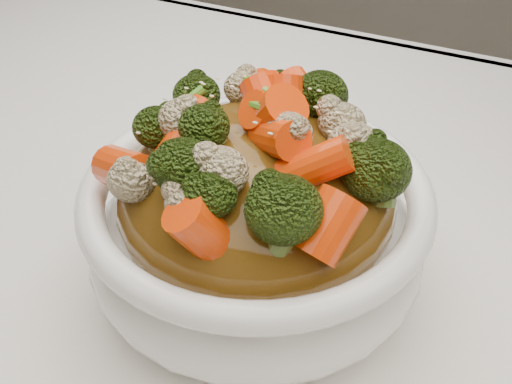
% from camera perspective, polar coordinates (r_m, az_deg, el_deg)
% --- Properties ---
extents(tablecloth, '(1.20, 0.80, 0.04)m').
position_cam_1_polar(tablecloth, '(0.42, 3.73, -10.23)').
color(tablecloth, white).
rests_on(tablecloth, dining_table).
extents(bowl, '(0.28, 0.28, 0.08)m').
position_cam_1_polar(bowl, '(0.38, 0.00, -3.76)').
color(bowl, white).
rests_on(bowl, tablecloth).
extents(sauce_base, '(0.22, 0.22, 0.09)m').
position_cam_1_polar(sauce_base, '(0.36, 0.00, -0.36)').
color(sauce_base, '#5B3A0F').
rests_on(sauce_base, bowl).
extents(carrots, '(0.22, 0.22, 0.05)m').
position_cam_1_polar(carrots, '(0.33, 0.00, 7.99)').
color(carrots, '#F54108').
rests_on(carrots, sauce_base).
extents(broccoli, '(0.22, 0.22, 0.04)m').
position_cam_1_polar(broccoli, '(0.33, 0.00, 7.85)').
color(broccoli, black).
rests_on(broccoli, sauce_base).
extents(cauliflower, '(0.22, 0.22, 0.04)m').
position_cam_1_polar(cauliflower, '(0.33, 0.00, 7.55)').
color(cauliflower, '#C8B588').
rests_on(cauliflower, sauce_base).
extents(scallions, '(0.17, 0.17, 0.02)m').
position_cam_1_polar(scallions, '(0.33, 0.00, 8.14)').
color(scallions, '#4A9321').
rests_on(scallions, sauce_base).
extents(sesame_seeds, '(0.20, 0.20, 0.01)m').
position_cam_1_polar(sesame_seeds, '(0.33, 0.00, 8.14)').
color(sesame_seeds, beige).
rests_on(sesame_seeds, sauce_base).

